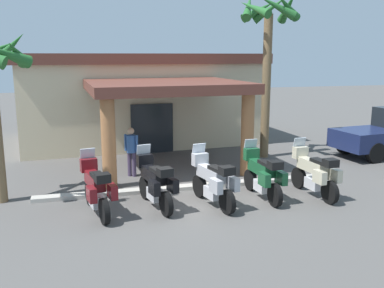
% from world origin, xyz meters
% --- Properties ---
extents(ground_plane, '(80.00, 80.00, 0.00)m').
position_xyz_m(ground_plane, '(0.00, 0.00, 0.00)').
color(ground_plane, '#514F4C').
extents(motel_building, '(11.35, 11.92, 4.17)m').
position_xyz_m(motel_building, '(-0.15, 9.47, 2.13)').
color(motel_building, beige).
rests_on(motel_building, ground_plane).
extents(motorcycle_maroon, '(0.89, 2.20, 1.61)m').
position_xyz_m(motorcycle_maroon, '(-2.64, -0.39, 0.70)').
color(motorcycle_maroon, black).
rests_on(motorcycle_maroon, ground_plane).
extents(motorcycle_black, '(0.90, 2.19, 1.61)m').
position_xyz_m(motorcycle_black, '(-1.06, -0.26, 0.70)').
color(motorcycle_black, black).
rests_on(motorcycle_black, ground_plane).
extents(motorcycle_silver, '(0.91, 2.19, 1.61)m').
position_xyz_m(motorcycle_silver, '(0.51, -0.53, 0.70)').
color(motorcycle_silver, black).
rests_on(motorcycle_silver, ground_plane).
extents(motorcycle_green, '(0.72, 2.21, 1.61)m').
position_xyz_m(motorcycle_green, '(2.09, -0.32, 0.70)').
color(motorcycle_green, black).
rests_on(motorcycle_green, ground_plane).
extents(motorcycle_cream, '(0.73, 2.21, 1.61)m').
position_xyz_m(motorcycle_cream, '(3.66, -0.50, 0.70)').
color(motorcycle_cream, black).
rests_on(motorcycle_cream, ground_plane).
extents(pedestrian, '(0.44, 0.36, 1.70)m').
position_xyz_m(pedestrian, '(-1.30, 2.99, 0.98)').
color(pedestrian, '#3F334C').
rests_on(pedestrian, ground_plane).
extents(palm_tree_near_portico, '(2.38, 2.45, 6.57)m').
position_xyz_m(palm_tree_near_portico, '(4.30, 4.46, 4.91)').
color(palm_tree_near_portico, brown).
rests_on(palm_tree_near_portico, ground_plane).
extents(curb_strip, '(9.87, 0.36, 0.12)m').
position_xyz_m(curb_strip, '(0.51, 1.09, 0.06)').
color(curb_strip, '#ADA89E').
rests_on(curb_strip, ground_plane).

